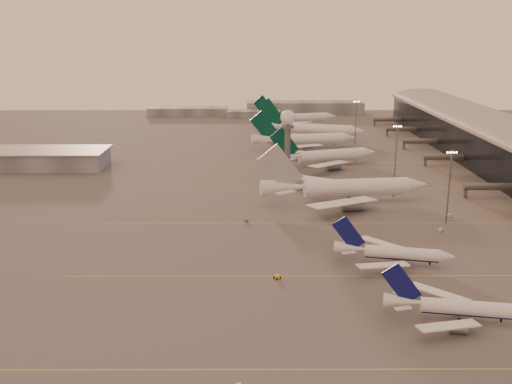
{
  "coord_description": "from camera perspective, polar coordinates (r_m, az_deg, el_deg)",
  "views": [
    {
      "loc": [
        -9.72,
        -136.32,
        62.56
      ],
      "look_at": [
        -8.96,
        59.6,
        9.56
      ],
      "focal_mm": 42.0,
      "sensor_mm": 36.0,
      "label": 1
    }
  ],
  "objects": [
    {
      "name": "ground",
      "position": [
        150.3,
        3.56,
        -9.49
      ],
      "size": [
        700.0,
        700.0,
        0.0
      ],
      "primitive_type": "plane",
      "color": "#4E4C4C",
      "rests_on": "ground"
    },
    {
      "name": "taxiway_markings",
      "position": [
        206.09,
        10.91,
        -2.81
      ],
      "size": [
        180.0,
        185.25,
        0.02
      ],
      "color": "#D6C64B",
      "rests_on": "ground"
    },
    {
      "name": "hangar",
      "position": [
        303.15,
        -21.58,
        2.99
      ],
      "size": [
        82.0,
        27.0,
        8.5
      ],
      "color": "slate",
      "rests_on": "ground"
    },
    {
      "name": "radar_tower",
      "position": [
        260.09,
        3.04,
        5.91
      ],
      "size": [
        6.4,
        6.4,
        31.1
      ],
      "color": "#595C60",
      "rests_on": "ground"
    },
    {
      "name": "mast_b",
      "position": [
        207.78,
        17.94,
        0.8
      ],
      "size": [
        3.6,
        0.56,
        25.0
      ],
      "color": "#595C60",
      "rests_on": "ground"
    },
    {
      "name": "mast_c",
      "position": [
        258.11,
        13.19,
        3.83
      ],
      "size": [
        3.6,
        0.56,
        25.0
      ],
      "color": "#595C60",
      "rests_on": "ground"
    },
    {
      "name": "mast_d",
      "position": [
        344.71,
        9.49,
        6.79
      ],
      "size": [
        3.6,
        0.56,
        25.0
      ],
      "color": "#595C60",
      "rests_on": "ground"
    },
    {
      "name": "distant_horizon",
      "position": [
        465.33,
        1.31,
        7.89
      ],
      "size": [
        165.0,
        37.5,
        9.0
      ],
      "color": "slate",
      "rests_on": "ground"
    },
    {
      "name": "narrowbody_near",
      "position": [
        142.64,
        18.49,
        -10.57
      ],
      "size": [
        32.38,
        25.62,
        12.75
      ],
      "color": "white",
      "rests_on": "ground"
    },
    {
      "name": "narrowbody_mid",
      "position": [
        170.47,
        12.92,
        -5.84
      ],
      "size": [
        33.02,
        26.08,
        13.06
      ],
      "color": "white",
      "rests_on": "ground"
    },
    {
      "name": "widebody_white",
      "position": [
        227.73,
        8.48,
        0.06
      ],
      "size": [
        64.78,
        51.62,
        22.83
      ],
      "color": "white",
      "rests_on": "ground"
    },
    {
      "name": "greentail_a",
      "position": [
        288.1,
        6.58,
        3.21
      ],
      "size": [
        53.1,
        42.2,
        19.99
      ],
      "color": "white",
      "rests_on": "ground"
    },
    {
      "name": "greentail_b",
      "position": [
        329.18,
        4.61,
        4.8
      ],
      "size": [
        58.48,
        46.86,
        21.37
      ],
      "color": "white",
      "rests_on": "ground"
    },
    {
      "name": "greentail_c",
      "position": [
        360.51,
        5.24,
        5.75
      ],
      "size": [
        62.84,
        50.05,
        23.44
      ],
      "color": "white",
      "rests_on": "ground"
    },
    {
      "name": "greentail_d",
      "position": [
        410.12,
        3.84,
        6.86
      ],
      "size": [
        57.6,
        45.93,
        21.37
      ],
      "color": "white",
      "rests_on": "ground"
    },
    {
      "name": "gsv_truck_a",
      "position": [
        113.02,
        -1.44,
        -17.78
      ],
      "size": [
        5.88,
        3.51,
        2.24
      ],
      "color": "silver",
      "rests_on": "ground"
    },
    {
      "name": "gsv_tug_mid",
      "position": [
        157.41,
        2.03,
        -8.1
      ],
      "size": [
        3.66,
        3.85,
        0.95
      ],
      "color": "yellow",
      "rests_on": "ground"
    },
    {
      "name": "gsv_truck_b",
      "position": [
        201.65,
        17.3,
        -3.3
      ],
      "size": [
        5.98,
        4.02,
        2.27
      ],
      "color": "silver",
      "rests_on": "ground"
    },
    {
      "name": "gsv_truck_c",
      "position": [
        202.28,
        -0.86,
        -2.57
      ],
      "size": [
        4.8,
        5.03,
        2.07
      ],
      "color": "#5B5E61",
      "rests_on": "ground"
    },
    {
      "name": "gsv_catering_b",
      "position": [
        217.9,
        18.0,
        -1.78
      ],
      "size": [
        5.15,
        3.68,
        3.87
      ],
      "color": "silver",
      "rests_on": "ground"
    },
    {
      "name": "gsv_tug_far",
      "position": [
        252.06,
        3.08,
        0.86
      ],
      "size": [
        3.4,
        3.9,
        0.96
      ],
      "color": "silver",
      "rests_on": "ground"
    },
    {
      "name": "gsv_tug_hangar",
      "position": [
        292.07,
        8.79,
        2.68
      ],
      "size": [
        3.05,
        1.87,
        0.86
      ],
      "color": "yellow",
      "rests_on": "ground"
    }
  ]
}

